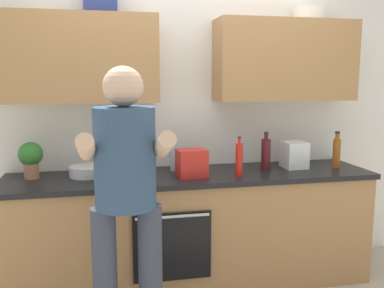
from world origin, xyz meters
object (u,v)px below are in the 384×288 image
bottle_hotsauce (239,159)px  grocery_bag_produce (294,155)px  bottle_soda (100,168)px  grocery_bag_crisps (192,163)px  cup_tea (121,167)px  potted_herb (31,157)px  bottle_wine (266,154)px  bottle_syrup (337,152)px  mixing_bowl (88,171)px  bottle_water (174,156)px  person_standing (126,191)px  grocery_bag_bread (136,168)px

bottle_hotsauce → grocery_bag_produce: size_ratio=1.39×
bottle_soda → grocery_bag_crisps: bearing=5.3°
cup_tea → potted_herb: size_ratio=0.37×
bottle_wine → cup_tea: size_ratio=3.05×
potted_herb → bottle_soda: bearing=-26.1°
bottle_soda → grocery_bag_crisps: 0.68m
bottle_syrup → mixing_bowl: 2.00m
bottle_water → bottle_syrup: bottle_syrup is taller
person_standing → grocery_bag_crisps: bearing=53.8°
bottle_water → mixing_bowl: (-0.67, -0.05, -0.08)m
bottle_wine → mixing_bowl: bottle_wine is taller
bottle_soda → bottle_syrup: (1.91, 0.13, 0.02)m
bottle_water → mixing_bowl: bearing=-175.7°
cup_tea → mixing_bowl: 0.26m
person_standing → grocery_bag_produce: 1.66m
person_standing → grocery_bag_bread: bearing=81.5°
bottle_hotsauce → grocery_bag_bread: bottle_hotsauce is taller
bottle_hotsauce → person_standing: bearing=-143.1°
cup_tea → grocery_bag_produce: bearing=-3.6°
bottle_soda → cup_tea: bottle_soda is taller
mixing_bowl → grocery_bag_crisps: size_ratio=1.29×
bottle_soda → grocery_bag_bread: (0.26, 0.09, -0.03)m
bottle_wine → mixing_bowl: bearing=176.4°
bottle_syrup → mixing_bowl: bottle_syrup is taller
bottle_soda → bottle_syrup: size_ratio=0.91×
bottle_water → bottle_wine: (0.72, -0.14, 0.02)m
person_standing → grocery_bag_produce: (1.42, 0.85, -0.00)m
grocery_bag_crisps → grocery_bag_bread: bearing=176.0°
bottle_hotsauce → bottle_syrup: 0.89m
cup_tea → potted_herb: 0.67m
bottle_water → potted_herb: size_ratio=1.02×
bottle_wine → grocery_bag_produce: bearing=9.4°
cup_tea → grocery_bag_crisps: (0.51, -0.23, 0.05)m
bottle_wine → mixing_bowl: size_ratio=1.11×
bottle_soda → cup_tea: size_ratio=2.69×
cup_tea → bottle_soda: bearing=-119.4°
bottle_wine → grocery_bag_bread: bearing=-176.6°
bottle_water → person_standing: bearing=-114.4°
bottle_hotsauce → potted_herb: size_ratio=1.10×
bottle_water → cup_tea: (-0.42, -0.00, -0.06)m
bottle_wine → grocery_bag_crisps: bottle_wine is taller
bottle_syrup → bottle_wine: bearing=177.5°
cup_tea → potted_herb: potted_herb is taller
bottle_water → bottle_wine: 0.74m
bottle_syrup → cup_tea: 1.76m
grocery_bag_crisps → bottle_water: bearing=112.6°
bottle_water → grocery_bag_crisps: 0.25m
bottle_water → cup_tea: 0.42m
bottle_syrup → grocery_bag_bread: (-1.65, -0.04, -0.05)m
bottle_water → grocery_bag_produce: bottle_water is taller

